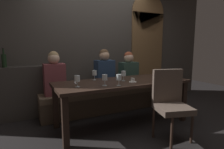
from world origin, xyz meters
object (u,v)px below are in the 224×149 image
at_px(diner_redhead, 54,74).
at_px(fork_on_table, 75,83).
at_px(diner_bearded, 104,71).
at_px(espresso_cup, 133,80).
at_px(wine_glass_near_left, 94,73).
at_px(wine_glass_end_right, 123,74).
at_px(dining_table, 122,86).
at_px(diner_far_end, 129,70).
at_px(wine_glass_center_back, 105,78).
at_px(chair_near_side, 170,100).
at_px(wine_glass_near_right, 173,72).
at_px(wine_glass_far_right, 119,78).
at_px(wine_bottle_dark_red, 4,60).
at_px(banquette_bench, 105,100).
at_px(wine_glass_end_left, 77,79).

xyz_separation_m(diner_redhead, fork_on_table, (0.22, -0.55, -0.07)).
xyz_separation_m(diner_bearded, fork_on_table, (-0.74, -0.54, -0.09)).
bearing_deg(espresso_cup, wine_glass_near_left, 136.07).
bearing_deg(wine_glass_end_right, wine_glass_near_left, 144.35).
bearing_deg(dining_table, fork_on_table, 167.18).
relative_size(diner_far_end, wine_glass_center_back, 4.54).
bearing_deg(espresso_cup, wine_glass_end_right, 113.42).
bearing_deg(fork_on_table, dining_table, -3.51).
bearing_deg(chair_near_side, wine_glass_near_right, 44.51).
xyz_separation_m(chair_near_side, espresso_cup, (-0.27, 0.56, 0.21)).
bearing_deg(wine_glass_far_right, chair_near_side, -35.97).
bearing_deg(diner_redhead, diner_far_end, -1.33).
height_order(wine_glass_near_right, wine_glass_center_back, same).
xyz_separation_m(chair_near_side, wine_bottle_dark_red, (-2.10, 1.74, 0.51)).
bearing_deg(fork_on_table, banquette_bench, 44.70).
distance_m(diner_bearded, wine_glass_end_right, 0.70).
bearing_deg(diner_far_end, wine_glass_near_right, -64.97).
xyz_separation_m(diner_bearded, wine_glass_near_left, (-0.37, -0.41, 0.03)).
height_order(wine_glass_near_left, wine_glass_far_right, same).
distance_m(chair_near_side, wine_glass_near_right, 0.85).
relative_size(dining_table, diner_bearded, 2.74).
distance_m(dining_table, diner_bearded, 0.73).
height_order(banquette_bench, wine_glass_near_right, wine_glass_near_right).
bearing_deg(fork_on_table, wine_glass_end_right, -2.65).
bearing_deg(diner_bearded, diner_far_end, -1.81).
relative_size(wine_glass_end_left, wine_glass_end_right, 1.00).
height_order(diner_far_end, wine_bottle_dark_red, wine_bottle_dark_red).
bearing_deg(dining_table, diner_bearded, 90.66).
bearing_deg(wine_bottle_dark_red, dining_table, -30.33).
distance_m(wine_glass_end_left, wine_glass_end_right, 0.83).
relative_size(wine_glass_near_right, wine_glass_near_left, 1.00).
bearing_deg(espresso_cup, diner_bearded, 96.79).
bearing_deg(diner_bearded, wine_glass_near_right, -42.68).
height_order(diner_far_end, espresso_cup, diner_far_end).
bearing_deg(dining_table, wine_glass_end_right, 17.79).
bearing_deg(wine_glass_end_right, wine_glass_near_right, -10.59).
distance_m(banquette_bench, espresso_cup, 1.02).
bearing_deg(dining_table, wine_glass_far_right, -127.87).
xyz_separation_m(wine_bottle_dark_red, wine_glass_center_back, (1.32, -1.22, -0.21)).
height_order(wine_bottle_dark_red, wine_glass_near_left, wine_bottle_dark_red).
distance_m(chair_near_side, wine_glass_near_left, 1.29).
relative_size(wine_glass_near_left, wine_glass_end_right, 1.00).
relative_size(chair_near_side, wine_glass_far_right, 5.98).
relative_size(espresso_cup, fork_on_table, 0.71).
bearing_deg(wine_glass_end_left, wine_glass_far_right, -16.73).
relative_size(chair_near_side, wine_bottle_dark_red, 3.01).
height_order(diner_redhead, fork_on_table, diner_redhead).
xyz_separation_m(diner_redhead, wine_glass_near_right, (1.90, -0.89, 0.04)).
bearing_deg(wine_glass_center_back, wine_glass_end_right, 26.33).
xyz_separation_m(diner_far_end, wine_glass_end_left, (-1.33, -0.81, 0.05)).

